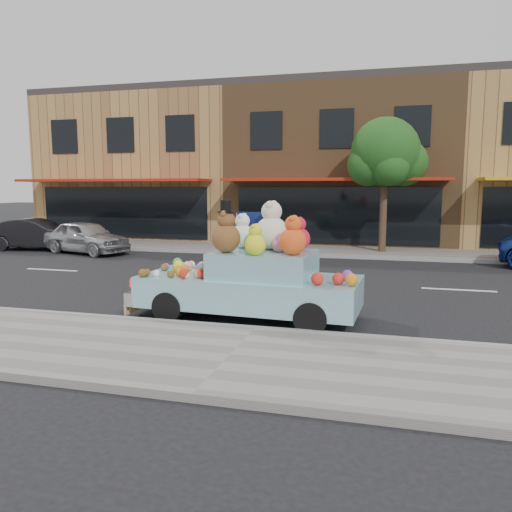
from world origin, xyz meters
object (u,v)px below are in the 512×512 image
(car_silver, at_px, (86,237))
(art_car, at_px, (252,277))
(street_tree, at_px, (386,158))
(car_dark, at_px, (37,234))

(car_silver, height_order, art_car, art_car)
(street_tree, distance_m, car_dark, 14.46)
(car_dark, bearing_deg, art_car, -134.42)
(car_silver, xyz_separation_m, art_car, (8.91, -7.80, 0.19))
(car_silver, distance_m, art_car, 11.84)
(art_car, bearing_deg, street_tree, 80.24)
(car_silver, relative_size, car_dark, 0.97)
(car_silver, height_order, car_dark, same)
(street_tree, relative_size, car_silver, 1.37)
(car_dark, bearing_deg, car_silver, -108.90)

